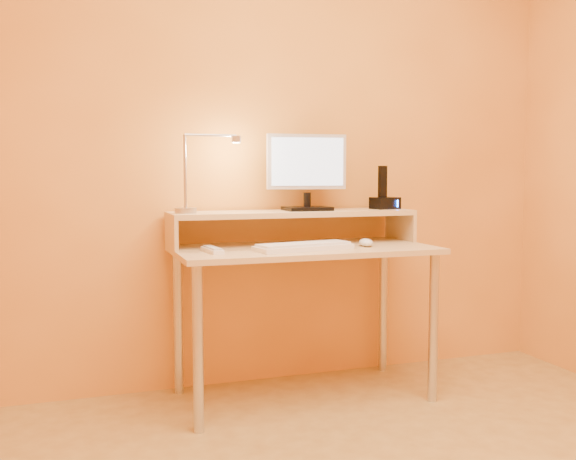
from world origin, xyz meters
name	(u,v)px	position (x,y,z in m)	size (l,w,h in m)	color
wall_back	(282,136)	(0.00, 1.50, 1.25)	(3.00, 0.04, 2.50)	#F7A643
desk_leg_fl	(198,349)	(-0.55, 0.93, 0.35)	(0.04, 0.04, 0.69)	#BBBBC3
desk_leg_fr	(433,328)	(0.55, 0.93, 0.35)	(0.04, 0.04, 0.69)	#BBBBC3
desk_leg_bl	(178,322)	(-0.55, 1.43, 0.35)	(0.04, 0.04, 0.69)	#BBBBC3
desk_leg_br	(383,307)	(0.55, 1.43, 0.35)	(0.04, 0.04, 0.69)	#BBBBC3
desk_lower	(303,249)	(0.00, 1.18, 0.71)	(1.20, 0.60, 0.03)	tan
shelf_riser_left	(171,233)	(-0.59, 1.33, 0.79)	(0.02, 0.30, 0.14)	tan
shelf_riser_right	(400,226)	(0.59, 1.33, 0.79)	(0.02, 0.30, 0.14)	tan
desk_shelf	(293,213)	(0.00, 1.33, 0.87)	(1.20, 0.30, 0.03)	tan
monitor_foot	(307,209)	(0.07, 1.33, 0.89)	(0.22, 0.16, 0.02)	black
monitor_neck	(307,200)	(0.07, 1.33, 0.93)	(0.04, 0.04, 0.07)	black
monitor_panel	(307,162)	(0.07, 1.34, 1.12)	(0.39, 0.04, 0.27)	#B9B9BF
monitor_back	(305,162)	(0.07, 1.36, 1.12)	(0.35, 0.01, 0.23)	black
monitor_screen	(308,162)	(0.07, 1.32, 1.12)	(0.36, 0.00, 0.23)	#B1CCEE
lamp_base	(186,211)	(-0.53, 1.30, 0.89)	(0.10, 0.10, 0.03)	#BBBBC3
lamp_post	(185,171)	(-0.53, 1.30, 1.07)	(0.01, 0.01, 0.33)	#BBBBC3
lamp_arm	(211,135)	(-0.41, 1.30, 1.24)	(0.01, 0.01, 0.24)	#BBBBC3
lamp_head	(236,139)	(-0.29, 1.30, 1.22)	(0.04, 0.04, 0.03)	#BBBBC3
lamp_bulb	(236,142)	(-0.29, 1.30, 1.20)	(0.03, 0.03, 0.00)	#FFEAC6
phone_dock	(385,203)	(0.50, 1.33, 0.91)	(0.13, 0.10, 0.06)	black
phone_handset	(383,182)	(0.49, 1.33, 1.02)	(0.04, 0.03, 0.16)	black
phone_led	(398,203)	(0.55, 1.28, 0.91)	(0.01, 0.00, 0.04)	#1A84FF
keyboard	(304,248)	(-0.04, 1.06, 0.73)	(0.45, 0.14, 0.02)	white
mouse	(366,242)	(0.28, 1.10, 0.74)	(0.06, 0.11, 0.04)	silver
remote_control	(212,250)	(-0.45, 1.10, 0.73)	(0.05, 0.18, 0.02)	white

